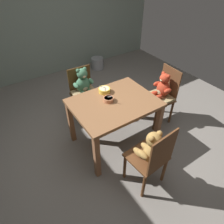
# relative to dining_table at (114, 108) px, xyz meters

# --- Properties ---
(ground_plane) EXTENTS (5.20, 5.20, 0.04)m
(ground_plane) POSITION_rel_dining_table_xyz_m (0.00, 0.00, -0.64)
(ground_plane) COLOR slate
(wall_rear) EXTENTS (5.20, 0.08, 2.95)m
(wall_rear) POSITION_rel_dining_table_xyz_m (0.00, 2.56, 0.86)
(wall_rear) COLOR gray
(wall_rear) RESTS_ON ground_plane
(dining_table) EXTENTS (1.05, 0.81, 0.72)m
(dining_table) POSITION_rel_dining_table_xyz_m (0.00, 0.00, 0.00)
(dining_table) COLOR brown
(dining_table) RESTS_ON ground_plane
(teddy_chair_near_right) EXTENTS (0.41, 0.42, 0.90)m
(teddy_chair_near_right) POSITION_rel_dining_table_xyz_m (0.88, 0.02, -0.07)
(teddy_chair_near_right) COLOR brown
(teddy_chair_near_right) RESTS_ON ground_plane
(teddy_chair_far_center) EXTENTS (0.42, 0.41, 0.87)m
(teddy_chair_far_center) POSITION_rel_dining_table_xyz_m (-0.05, 0.76, -0.06)
(teddy_chair_far_center) COLOR #4C3216
(teddy_chair_far_center) RESTS_ON ground_plane
(teddy_chair_near_front) EXTENTS (0.43, 0.41, 0.89)m
(teddy_chair_near_front) POSITION_rel_dining_table_xyz_m (-0.04, -0.76, -0.06)
(teddy_chair_near_front) COLOR brown
(teddy_chair_near_front) RESTS_ON ground_plane
(porridge_bowl_yellow_far_center) EXTENTS (0.17, 0.16, 0.14)m
(porridge_bowl_yellow_far_center) POSITION_rel_dining_table_xyz_m (0.01, 0.25, 0.14)
(porridge_bowl_yellow_far_center) COLOR yellow
(porridge_bowl_yellow_far_center) RESTS_ON dining_table
(porridge_bowl_terracotta_center) EXTENTS (0.13, 0.14, 0.12)m
(porridge_bowl_terracotta_center) POSITION_rel_dining_table_xyz_m (-0.05, 0.05, 0.13)
(porridge_bowl_terracotta_center) COLOR #B86F4B
(porridge_bowl_terracotta_center) RESTS_ON dining_table
(metal_pail) EXTENTS (0.28, 0.28, 0.27)m
(metal_pail) POSITION_rel_dining_table_xyz_m (0.98, 2.15, -0.48)
(metal_pail) COLOR #93969B
(metal_pail) RESTS_ON ground_plane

